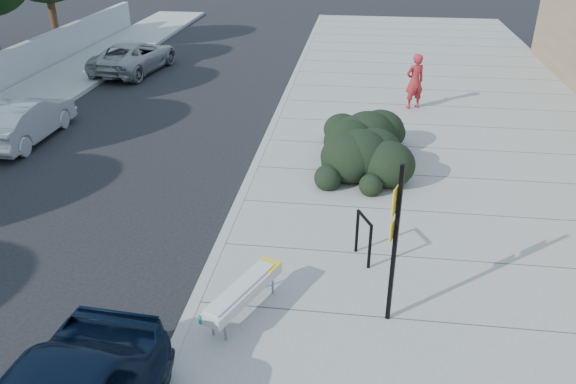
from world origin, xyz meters
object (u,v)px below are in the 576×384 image
object	(u,v)px
pedestrian	(415,81)
sign_post	(395,237)
bike_rack	(364,234)
suv_silver	(134,56)
wagon_silver	(24,120)
bench	(244,292)

from	to	relation	value
pedestrian	sign_post	bearing A→B (deg)	57.80
bike_rack	suv_silver	bearing A→B (deg)	101.54
sign_post	wagon_silver	size ratio (longest dim) A/B	0.74
bike_rack	suv_silver	world-z (taller)	suv_silver
bike_rack	sign_post	size ratio (longest dim) A/B	0.34
suv_silver	pedestrian	distance (m)	12.47
bike_rack	pedestrian	size ratio (longest dim) A/B	0.52
sign_post	suv_silver	distance (m)	18.94
bench	sign_post	xyz separation A→B (m)	(2.51, 0.20, 1.20)
sign_post	wagon_silver	xyz separation A→B (m)	(-10.98, 7.35, -1.15)
bench	bike_rack	xyz separation A→B (m)	(2.06, 1.98, 0.14)
bench	sign_post	size ratio (longest dim) A/B	0.65
suv_silver	pedestrian	world-z (taller)	pedestrian
sign_post	wagon_silver	world-z (taller)	sign_post
bike_rack	suv_silver	xyz separation A→B (m)	(-10.17, 13.84, -0.08)
sign_post	suv_silver	xyz separation A→B (m)	(-10.63, 15.63, -1.15)
sign_post	pedestrian	bearing A→B (deg)	103.70
wagon_silver	bike_rack	bearing A→B (deg)	152.14
sign_post	wagon_silver	distance (m)	13.27
bike_rack	sign_post	world-z (taller)	sign_post
sign_post	pedestrian	size ratio (longest dim) A/B	1.54
bench	pedestrian	distance (m)	12.45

